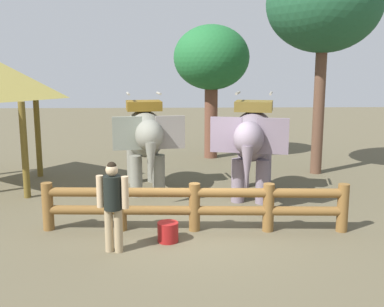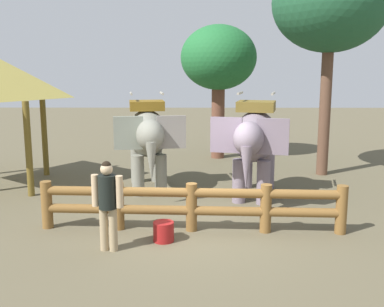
{
  "view_description": "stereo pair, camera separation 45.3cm",
  "coord_description": "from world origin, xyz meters",
  "px_view_note": "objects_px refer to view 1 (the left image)",
  "views": [
    {
      "loc": [
        -0.38,
        -9.66,
        3.51
      ],
      "look_at": [
        0.0,
        1.49,
        1.4
      ],
      "focal_mm": 43.3,
      "sensor_mm": 36.0,
      "label": 1
    },
    {
      "loc": [
        0.07,
        -9.66,
        3.51
      ],
      "look_at": [
        0.0,
        1.49,
        1.4
      ],
      "focal_mm": 43.3,
      "sensor_mm": 36.0,
      "label": 2
    }
  ],
  "objects_px": {
    "elephant_center": "(253,139)",
    "tree_far_left": "(211,60)",
    "log_fence": "(195,204)",
    "tree_back_center": "(324,4)",
    "elephant_near_left": "(145,136)",
    "tourist_woman_in_black": "(113,200)",
    "feed_bucket": "(168,232)"
  },
  "relations": [
    {
      "from": "elephant_near_left",
      "to": "tree_back_center",
      "type": "relative_size",
      "value": 0.47
    },
    {
      "from": "tree_far_left",
      "to": "elephant_center",
      "type": "bearing_deg",
      "value": -82.79
    },
    {
      "from": "elephant_center",
      "to": "feed_bucket",
      "type": "xyz_separation_m",
      "value": [
        -2.22,
        -3.22,
        -1.39
      ]
    },
    {
      "from": "tourist_woman_in_black",
      "to": "log_fence",
      "type": "bearing_deg",
      "value": 34.97
    },
    {
      "from": "elephant_near_left",
      "to": "tourist_woman_in_black",
      "type": "xyz_separation_m",
      "value": [
        -0.32,
        -4.46,
        -0.54
      ]
    },
    {
      "from": "tree_back_center",
      "to": "feed_bucket",
      "type": "distance_m",
      "value": 9.27
    },
    {
      "from": "tree_far_left",
      "to": "elephant_near_left",
      "type": "bearing_deg",
      "value": -114.86
    },
    {
      "from": "elephant_center",
      "to": "tree_far_left",
      "type": "distance_m",
      "value": 5.99
    },
    {
      "from": "elephant_near_left",
      "to": "elephant_center",
      "type": "height_order",
      "value": "elephant_center"
    },
    {
      "from": "tree_back_center",
      "to": "feed_bucket",
      "type": "xyz_separation_m",
      "value": [
        -4.82,
        -5.96,
        -5.2
      ]
    },
    {
      "from": "elephant_center",
      "to": "tree_back_center",
      "type": "bearing_deg",
      "value": 46.53
    },
    {
      "from": "elephant_center",
      "to": "elephant_near_left",
      "type": "bearing_deg",
      "value": 165.5
    },
    {
      "from": "elephant_center",
      "to": "tourist_woman_in_black",
      "type": "xyz_separation_m",
      "value": [
        -3.24,
        -3.71,
        -0.57
      ]
    },
    {
      "from": "log_fence",
      "to": "elephant_near_left",
      "type": "xyz_separation_m",
      "value": [
        -1.26,
        3.35,
        0.96
      ]
    },
    {
      "from": "log_fence",
      "to": "tree_back_center",
      "type": "distance_m",
      "value": 8.35
    },
    {
      "from": "feed_bucket",
      "to": "tree_back_center",
      "type": "bearing_deg",
      "value": 51.06
    },
    {
      "from": "feed_bucket",
      "to": "log_fence",
      "type": "bearing_deg",
      "value": 47.9
    },
    {
      "from": "elephant_center",
      "to": "tourist_woman_in_black",
      "type": "bearing_deg",
      "value": -131.18
    },
    {
      "from": "elephant_near_left",
      "to": "feed_bucket",
      "type": "height_order",
      "value": "elephant_near_left"
    },
    {
      "from": "tourist_woman_in_black",
      "to": "feed_bucket",
      "type": "bearing_deg",
      "value": 25.4
    },
    {
      "from": "elephant_near_left",
      "to": "tourist_woman_in_black",
      "type": "relative_size",
      "value": 1.87
    },
    {
      "from": "feed_bucket",
      "to": "elephant_near_left",
      "type": "bearing_deg",
      "value": 99.98
    },
    {
      "from": "tree_back_center",
      "to": "feed_bucket",
      "type": "relative_size",
      "value": 16.43
    },
    {
      "from": "tree_back_center",
      "to": "feed_bucket",
      "type": "height_order",
      "value": "tree_back_center"
    },
    {
      "from": "elephant_near_left",
      "to": "tourist_woman_in_black",
      "type": "bearing_deg",
      "value": -94.15
    },
    {
      "from": "log_fence",
      "to": "feed_bucket",
      "type": "relative_size",
      "value": 15.51
    },
    {
      "from": "log_fence",
      "to": "elephant_center",
      "type": "height_order",
      "value": "elephant_center"
    },
    {
      "from": "log_fence",
      "to": "tree_far_left",
      "type": "height_order",
      "value": "tree_far_left"
    },
    {
      "from": "elephant_near_left",
      "to": "tree_back_center",
      "type": "bearing_deg",
      "value": 19.79
    },
    {
      "from": "log_fence",
      "to": "elephant_near_left",
      "type": "relative_size",
      "value": 2.0
    },
    {
      "from": "log_fence",
      "to": "feed_bucket",
      "type": "height_order",
      "value": "log_fence"
    },
    {
      "from": "tourist_woman_in_black",
      "to": "feed_bucket",
      "type": "distance_m",
      "value": 1.4
    }
  ]
}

